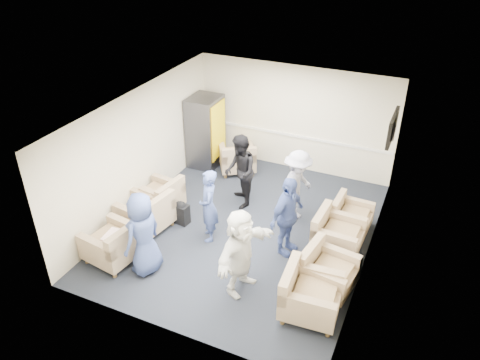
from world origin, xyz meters
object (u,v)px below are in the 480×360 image
at_px(armchair_right_midfar, 335,235).
at_px(person_mid_right, 287,217).
at_px(person_back_left, 240,172).
at_px(person_mid_left, 209,206).
at_px(armchair_right_far, 349,216).
at_px(armchair_left_mid, 148,215).
at_px(armchair_left_far, 161,198).
at_px(armchair_left_near, 115,245).
at_px(person_front_left, 143,234).
at_px(person_front_right, 241,252).
at_px(armchair_corner, 238,160).
at_px(armchair_right_near, 307,296).
at_px(armchair_right_midnear, 326,272).
at_px(vending_machine, 206,132).
at_px(person_back_right, 297,186).

relative_size(armchair_right_midfar, person_mid_right, 0.56).
distance_m(armchair_right_midfar, person_back_left, 2.52).
bearing_deg(person_mid_left, armchair_right_far, 92.22).
xyz_separation_m(armchair_left_mid, person_mid_right, (2.86, 0.48, 0.46)).
relative_size(armchair_left_far, armchair_right_midfar, 1.05).
relative_size(armchair_left_near, armchair_right_midfar, 1.12).
xyz_separation_m(armchair_left_near, person_front_left, (0.68, 0.02, 0.46)).
bearing_deg(armchair_left_mid, person_front_right, 80.67).
bearing_deg(armchair_right_midfar, armchair_corner, 58.23).
bearing_deg(armchair_right_midfar, armchair_left_far, 96.37).
height_order(armchair_right_near, person_front_right, person_front_right).
bearing_deg(armchair_left_far, armchair_left_near, 11.46).
height_order(armchair_right_near, person_mid_left, person_mid_left).
height_order(person_front_left, person_mid_left, person_front_left).
distance_m(armchair_left_mid, armchair_right_far, 4.21).
bearing_deg(person_back_left, person_mid_right, 19.68).
distance_m(armchair_right_midnear, person_back_left, 3.13).
relative_size(armchair_right_near, armchair_right_midfar, 1.07).
height_order(armchair_right_midnear, armchair_corner, armchair_right_midnear).
relative_size(armchair_left_far, armchair_corner, 0.82).
bearing_deg(vending_machine, person_mid_left, -61.30).
bearing_deg(armchair_left_near, person_back_right, 143.94).
bearing_deg(armchair_left_near, armchair_right_near, 101.59).
xyz_separation_m(armchair_corner, person_front_left, (-0.00, -4.10, 0.48)).
relative_size(armchair_left_mid, person_back_right, 0.64).
relative_size(armchair_right_far, vending_machine, 0.43).
distance_m(armchair_left_far, person_front_right, 3.03).
height_order(person_back_left, person_back_right, person_back_left).
xyz_separation_m(armchair_left_mid, person_back_left, (1.36, 1.66, 0.48)).
bearing_deg(armchair_left_near, vending_machine, -168.23).
bearing_deg(person_front_right, armchair_right_midfar, -24.26).
xyz_separation_m(armchair_corner, person_mid_left, (0.62, -2.75, 0.43)).
bearing_deg(armchair_right_near, armchair_right_far, -6.39).
relative_size(armchair_left_near, armchair_right_near, 1.05).
xyz_separation_m(vending_machine, person_front_left, (0.92, -4.16, -0.10)).
xyz_separation_m(armchair_right_midnear, person_back_left, (-2.48, 1.84, 0.50)).
bearing_deg(person_mid_right, person_front_left, 142.20).
bearing_deg(armchair_left_near, armchair_corner, 179.09).
bearing_deg(armchair_right_midnear, armchair_right_near, 179.31).
bearing_deg(person_front_left, armchair_right_near, 103.43).
height_order(armchair_right_midfar, vending_machine, vending_machine).
bearing_deg(armchair_right_midnear, armchair_right_midfar, 14.19).
xyz_separation_m(armchair_right_near, armchair_corner, (-3.04, 3.91, -0.03)).
bearing_deg(person_front_left, armchair_left_mid, -137.99).
relative_size(armchair_right_midnear, person_mid_left, 0.64).
xyz_separation_m(armchair_left_near, armchair_right_midfar, (3.72, 2.03, -0.01)).
bearing_deg(armchair_right_far, vending_machine, 74.39).
bearing_deg(armchair_corner, person_front_right, 82.75).
distance_m(armchair_left_mid, person_back_left, 2.20).
height_order(armchair_left_near, armchair_right_near, armchair_right_near).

